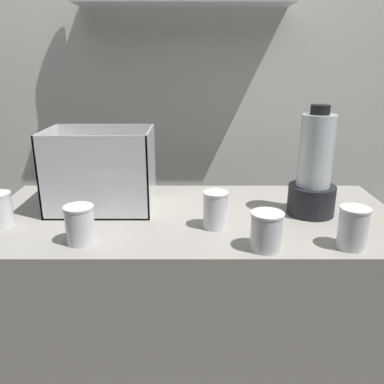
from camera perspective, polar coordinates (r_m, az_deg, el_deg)
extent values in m
cube|color=#9E998E|center=(1.57, 0.00, -18.69)|extent=(1.40, 0.64, 0.90)
cube|color=silver|center=(2.02, -0.06, 14.36)|extent=(2.60, 0.04, 2.50)
cube|color=silver|center=(1.91, -1.24, 25.89)|extent=(0.96, 0.20, 0.02)
cube|color=white|center=(1.44, -12.71, -2.11)|extent=(0.36, 0.24, 0.01)
cube|color=white|center=(1.29, -14.21, 1.77)|extent=(0.36, 0.01, 0.28)
cube|color=white|center=(1.50, -12.17, 4.34)|extent=(0.36, 0.01, 0.28)
cube|color=white|center=(1.44, -19.89, 3.04)|extent=(0.01, 0.24, 0.28)
cube|color=white|center=(1.37, -5.94, 3.22)|extent=(0.01, 0.24, 0.28)
cone|color=orange|center=(1.43, -12.84, -1.56)|extent=(0.12, 0.15, 0.03)
cone|color=orange|center=(1.43, -11.96, -1.21)|extent=(0.12, 0.18, 0.03)
cone|color=orange|center=(1.42, -12.67, -1.51)|extent=(0.18, 0.07, 0.03)
cone|color=orange|center=(1.39, -9.80, -1.74)|extent=(0.15, 0.09, 0.03)
cone|color=orange|center=(1.40, -12.24, -0.11)|extent=(0.11, 0.17, 0.04)
cone|color=orange|center=(1.42, -12.24, -0.30)|extent=(0.18, 0.05, 0.03)
cone|color=orange|center=(1.41, -13.29, -0.31)|extent=(0.17, 0.12, 0.03)
cone|color=orange|center=(1.43, -14.22, -0.15)|extent=(0.15, 0.13, 0.03)
cone|color=orange|center=(1.44, -15.16, 1.34)|extent=(0.07, 0.18, 0.03)
cylinder|color=black|center=(1.39, 16.87, -1.06)|extent=(0.16, 0.16, 0.10)
cylinder|color=silver|center=(1.35, 17.53, 5.69)|extent=(0.11, 0.11, 0.24)
cylinder|color=red|center=(1.37, 17.14, 1.70)|extent=(0.10, 0.10, 0.04)
cylinder|color=black|center=(1.33, 18.09, 11.29)|extent=(0.06, 0.06, 0.03)
cylinder|color=yellow|center=(1.38, -26.09, -2.70)|extent=(0.07, 0.07, 0.08)
cylinder|color=white|center=(1.17, -15.90, -4.71)|extent=(0.08, 0.08, 0.10)
cylinder|color=maroon|center=(1.17, -15.85, -5.32)|extent=(0.08, 0.08, 0.08)
cylinder|color=white|center=(1.15, -16.15, -2.16)|extent=(0.09, 0.09, 0.01)
cylinder|color=white|center=(1.22, 3.41, -2.72)|extent=(0.08, 0.08, 0.11)
cylinder|color=yellow|center=(1.23, 3.39, -3.56)|extent=(0.07, 0.07, 0.07)
cylinder|color=white|center=(1.20, 3.46, -0.13)|extent=(0.08, 0.08, 0.01)
cylinder|color=white|center=(1.11, 10.78, -5.70)|extent=(0.09, 0.09, 0.10)
cylinder|color=orange|center=(1.11, 10.75, -6.07)|extent=(0.08, 0.08, 0.09)
cylinder|color=white|center=(1.08, 10.95, -3.10)|extent=(0.09, 0.09, 0.01)
cylinder|color=white|center=(1.18, 22.30, -4.95)|extent=(0.08, 0.08, 0.11)
cylinder|color=orange|center=(1.19, 22.20, -5.69)|extent=(0.07, 0.07, 0.08)
cylinder|color=white|center=(1.16, 22.65, -2.24)|extent=(0.08, 0.08, 0.01)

